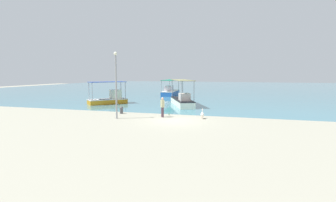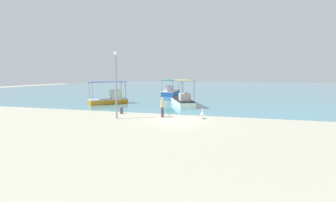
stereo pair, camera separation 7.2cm
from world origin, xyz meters
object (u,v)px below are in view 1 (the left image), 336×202
(fishing_boat_far_left, at_px, (170,91))
(pelican, at_px, (202,114))
(mooring_bollard, at_px, (121,110))
(glass_bottle, at_px, (169,114))
(lamp_post, at_px, (116,81))
(fisherman_standing, at_px, (162,107))
(fishing_boat_far_right, at_px, (109,99))
(fishing_boat_near_left, at_px, (182,100))

(fishing_boat_far_left, bearing_deg, pelican, -67.46)
(mooring_bollard, xyz_separation_m, glass_bottle, (4.50, 0.29, -0.25))
(lamp_post, height_order, fisherman_standing, lamp_post)
(pelican, bearing_deg, glass_bottle, 165.02)
(mooring_bollard, distance_m, glass_bottle, 4.51)
(fishing_boat_far_right, bearing_deg, mooring_bollard, -53.34)
(fishing_boat_far_right, xyz_separation_m, fisherman_standing, (9.23, -7.49, 0.27))
(fishing_boat_near_left, relative_size, glass_bottle, 25.99)
(fishing_boat_near_left, distance_m, fishing_boat_far_right, 9.01)
(lamp_post, xyz_separation_m, glass_bottle, (3.67, 2.79, -2.96))
(fishing_boat_near_left, bearing_deg, fishing_boat_far_left, 111.44)
(pelican, relative_size, fisherman_standing, 0.48)
(fishing_boat_far_left, height_order, lamp_post, lamp_post)
(fishing_boat_far_right, distance_m, lamp_post, 11.18)
(fishing_boat_far_left, distance_m, pelican, 23.21)
(fishing_boat_near_left, height_order, mooring_bollard, fishing_boat_near_left)
(fishing_boat_far_left, xyz_separation_m, mooring_bollard, (1.31, -20.90, -0.26))
(fishing_boat_far_left, bearing_deg, glass_bottle, -74.27)
(fishing_boat_far_left, bearing_deg, fishing_boat_near_left, -68.56)
(fishing_boat_far_left, distance_m, glass_bottle, 21.42)
(fishing_boat_far_right, height_order, mooring_bollard, fishing_boat_far_right)
(fishing_boat_far_left, distance_m, lamp_post, 23.62)
(lamp_post, distance_m, glass_bottle, 5.48)
(mooring_bollard, bearing_deg, fishing_boat_near_left, 61.97)
(fishing_boat_far_left, height_order, fishing_boat_near_left, fishing_boat_near_left)
(fisherman_standing, bearing_deg, lamp_post, -152.89)
(fishing_boat_far_left, xyz_separation_m, fishing_boat_far_right, (-3.70, -14.17, 0.02))
(fishing_boat_far_left, xyz_separation_m, lamp_post, (2.13, -23.40, 2.45))
(fishing_boat_far_right, xyz_separation_m, pelican, (12.60, -7.27, -0.26))
(mooring_bollard, bearing_deg, lamp_post, -71.71)
(fishing_boat_far_left, xyz_separation_m, glass_bottle, (5.80, -20.61, -0.51))
(fishing_boat_far_right, height_order, lamp_post, lamp_post)
(pelican, xyz_separation_m, lamp_post, (-6.76, -1.96, 2.69))
(fishing_boat_far_right, height_order, glass_bottle, fishing_boat_far_right)
(fishing_boat_far_right, relative_size, glass_bottle, 16.99)
(glass_bottle, bearing_deg, fishing_boat_far_left, 105.73)
(fishing_boat_near_left, xyz_separation_m, lamp_post, (-3.14, -9.96, 2.44))
(fishing_boat_near_left, distance_m, mooring_bollard, 8.45)
(glass_bottle, bearing_deg, pelican, -14.98)
(lamp_post, bearing_deg, glass_bottle, 37.20)
(lamp_post, xyz_separation_m, fisherman_standing, (3.40, 1.74, -2.16))
(mooring_bollard, bearing_deg, glass_bottle, 3.63)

